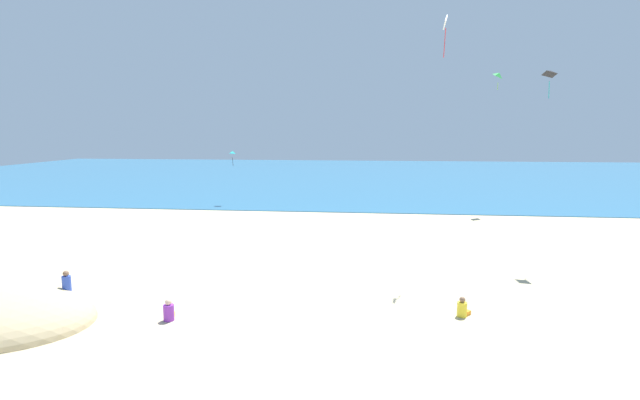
% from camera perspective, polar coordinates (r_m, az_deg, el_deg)
% --- Properties ---
extents(ground_plane, '(120.00, 120.00, 0.00)m').
position_cam_1_polar(ground_plane, '(18.34, 1.00, -10.65)').
color(ground_plane, '#C6B58C').
extents(ocean_water, '(120.00, 60.00, 0.05)m').
position_cam_1_polar(ocean_water, '(64.68, 4.96, 3.00)').
color(ocean_water, teal).
rests_on(ocean_water, ground_plane).
extents(person_2, '(0.43, 0.62, 0.71)m').
position_cam_1_polar(person_2, '(16.29, -17.47, -12.55)').
color(person_2, purple).
rests_on(person_2, ground_plane).
extents(person_3, '(0.55, 0.58, 0.66)m').
position_cam_1_polar(person_3, '(16.52, 16.54, -12.28)').
color(person_3, yellow).
rests_on(person_3, ground_plane).
extents(person_4, '(0.37, 0.37, 1.41)m').
position_cam_1_polar(person_4, '(18.04, -27.79, -9.24)').
color(person_4, yellow).
rests_on(person_4, ground_plane).
extents(kite_black, '(0.69, 0.71, 1.29)m').
position_cam_1_polar(kite_black, '(24.05, 25.68, 13.40)').
color(kite_black, black).
extents(kite_green, '(0.95, 1.02, 1.33)m').
position_cam_1_polar(kite_green, '(37.96, 20.48, 13.73)').
color(kite_green, green).
extents(kite_teal, '(0.74, 0.70, 1.19)m').
position_cam_1_polar(kite_teal, '(39.30, -10.32, 5.57)').
color(kite_teal, '#1EADAD').
extents(kite_white, '(0.18, 0.60, 1.67)m').
position_cam_1_polar(kite_white, '(21.24, 14.63, 19.44)').
color(kite_white, white).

